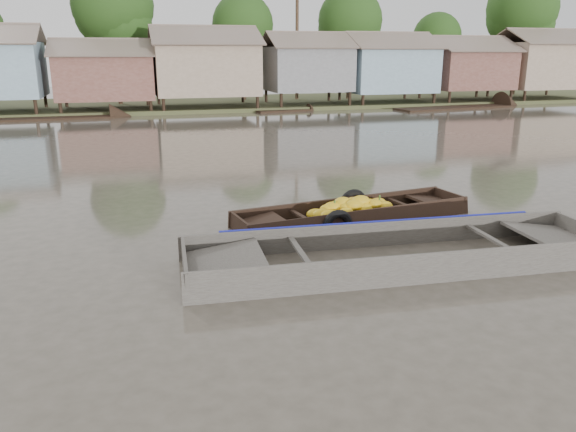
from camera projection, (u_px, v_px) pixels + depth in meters
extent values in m
plane|color=#464136|center=(304.00, 280.00, 9.55)|extent=(120.00, 120.00, 0.00)
cube|color=#384723|center=(165.00, 106.00, 40.00)|extent=(120.00, 12.00, 0.50)
cube|color=brown|center=(105.00, 77.00, 35.15)|extent=(5.80, 4.60, 2.70)
cube|color=brown|center=(102.00, 47.00, 33.49)|extent=(6.20, 2.67, 1.14)
cube|color=brown|center=(103.00, 47.00, 35.79)|extent=(6.20, 2.67, 1.14)
cube|color=gray|center=(205.00, 69.00, 36.68)|extent=(6.50, 5.30, 3.30)
cube|color=brown|center=(207.00, 35.00, 34.77)|extent=(6.90, 3.08, 1.31)
cube|color=brown|center=(201.00, 36.00, 37.41)|extent=(6.90, 3.08, 1.31)
cube|color=slate|center=(307.00, 69.00, 38.55)|extent=(5.40, 4.70, 2.90)
cube|color=brown|center=(313.00, 40.00, 36.84)|extent=(5.80, 2.73, 1.17)
cube|color=brown|center=(302.00, 40.00, 39.18)|extent=(5.80, 2.73, 1.17)
cube|color=#7F9DAF|center=(387.00, 70.00, 40.16)|extent=(6.00, 5.00, 3.10)
cube|color=brown|center=(397.00, 40.00, 38.35)|extent=(6.40, 2.90, 1.24)
cube|color=brown|center=(380.00, 41.00, 40.84)|extent=(6.40, 2.90, 1.24)
cube|color=brown|center=(466.00, 70.00, 41.89)|extent=(5.70, 4.90, 2.80)
cube|color=brown|center=(479.00, 44.00, 40.15)|extent=(6.10, 2.85, 1.21)
cube|color=brown|center=(458.00, 44.00, 42.59)|extent=(6.10, 2.85, 1.21)
cube|color=gray|center=(540.00, 66.00, 43.53)|extent=(6.30, 5.10, 3.40)
cube|color=brown|center=(556.00, 36.00, 41.66)|extent=(6.70, 2.96, 1.26)
cube|color=brown|center=(531.00, 37.00, 44.20)|extent=(6.70, 2.96, 1.26)
cylinder|color=#473323|center=(117.00, 61.00, 38.32)|extent=(0.28, 0.28, 6.30)
sphere|color=#163511|center=(113.00, 5.00, 37.31)|extent=(5.40, 5.40, 5.40)
cylinder|color=#473323|center=(244.00, 67.00, 41.77)|extent=(0.28, 0.28, 5.25)
sphere|color=#163511|center=(243.00, 25.00, 40.92)|extent=(4.50, 4.50, 4.50)
cylinder|color=#473323|center=(349.00, 64.00, 42.91)|extent=(0.28, 0.28, 5.60)
sphere|color=#163511|center=(350.00, 20.00, 42.01)|extent=(4.80, 4.80, 4.80)
cylinder|color=#473323|center=(435.00, 70.00, 46.09)|extent=(0.28, 0.28, 4.55)
sphere|color=#163511|center=(437.00, 37.00, 45.36)|extent=(3.90, 3.90, 3.90)
cylinder|color=#473323|center=(517.00, 57.00, 46.72)|extent=(0.28, 0.28, 6.65)
sphere|color=#163511|center=(522.00, 8.00, 45.65)|extent=(5.70, 5.70, 5.70)
cylinder|color=#473323|center=(297.00, 48.00, 41.97)|extent=(0.24, 0.24, 8.00)
cube|color=black|center=(353.00, 223.00, 12.95)|extent=(5.61, 1.87, 0.08)
cube|color=black|center=(340.00, 208.00, 13.41)|extent=(5.59, 0.99, 0.52)
cube|color=black|center=(367.00, 221.00, 12.37)|extent=(5.59, 0.99, 0.52)
cube|color=black|center=(449.00, 202.00, 13.99)|extent=(0.24, 1.22, 0.49)
cube|color=black|center=(433.00, 201.00, 13.78)|extent=(1.11, 1.19, 0.19)
cube|color=black|center=(240.00, 229.00, 11.79)|extent=(0.24, 1.22, 0.49)
cube|color=black|center=(261.00, 224.00, 11.96)|extent=(1.11, 1.19, 0.19)
cube|color=black|center=(302.00, 217.00, 12.34)|extent=(0.27, 1.18, 0.05)
cube|color=black|center=(401.00, 204.00, 13.39)|extent=(0.27, 1.18, 0.05)
ellipsoid|color=yellow|center=(356.00, 205.00, 13.31)|extent=(0.41, 0.31, 0.23)
ellipsoid|color=yellow|center=(354.00, 205.00, 12.65)|extent=(0.47, 0.36, 0.26)
ellipsoid|color=yellow|center=(327.00, 223.00, 12.26)|extent=(0.39, 0.30, 0.22)
ellipsoid|color=yellow|center=(333.00, 216.00, 12.43)|extent=(0.44, 0.33, 0.25)
ellipsoid|color=yellow|center=(342.00, 206.00, 12.86)|extent=(0.43, 0.33, 0.24)
ellipsoid|color=yellow|center=(346.00, 212.00, 12.47)|extent=(0.38, 0.29, 0.21)
ellipsoid|color=yellow|center=(355.00, 205.00, 13.26)|extent=(0.43, 0.32, 0.24)
ellipsoid|color=yellow|center=(343.00, 206.00, 12.95)|extent=(0.44, 0.33, 0.25)
ellipsoid|color=yellow|center=(342.00, 207.00, 13.01)|extent=(0.40, 0.31, 0.23)
ellipsoid|color=yellow|center=(334.00, 219.00, 12.36)|extent=(0.48, 0.36, 0.27)
ellipsoid|color=yellow|center=(364.00, 208.00, 12.76)|extent=(0.43, 0.33, 0.24)
ellipsoid|color=yellow|center=(378.00, 203.00, 13.36)|extent=(0.48, 0.37, 0.27)
ellipsoid|color=yellow|center=(359.00, 206.00, 12.77)|extent=(0.44, 0.34, 0.25)
ellipsoid|color=yellow|center=(370.00, 205.00, 13.37)|extent=(0.43, 0.33, 0.24)
ellipsoid|color=yellow|center=(343.00, 203.00, 12.75)|extent=(0.47, 0.36, 0.26)
ellipsoid|color=yellow|center=(332.00, 219.00, 12.34)|extent=(0.48, 0.37, 0.27)
ellipsoid|color=yellow|center=(315.00, 214.00, 12.61)|extent=(0.45, 0.34, 0.25)
ellipsoid|color=yellow|center=(353.00, 202.00, 12.90)|extent=(0.38, 0.29, 0.21)
ellipsoid|color=yellow|center=(337.00, 205.00, 12.98)|extent=(0.39, 0.30, 0.22)
ellipsoid|color=yellow|center=(368.00, 204.00, 12.93)|extent=(0.45, 0.35, 0.25)
ellipsoid|color=yellow|center=(384.00, 207.00, 13.03)|extent=(0.45, 0.35, 0.26)
ellipsoid|color=yellow|center=(360.00, 201.00, 12.84)|extent=(0.50, 0.38, 0.28)
ellipsoid|color=yellow|center=(319.00, 219.00, 12.47)|extent=(0.38, 0.29, 0.21)
ellipsoid|color=yellow|center=(329.00, 216.00, 12.40)|extent=(0.49, 0.38, 0.28)
ellipsoid|color=yellow|center=(333.00, 208.00, 12.68)|extent=(0.49, 0.38, 0.28)
ellipsoid|color=yellow|center=(397.00, 212.00, 12.96)|extent=(0.41, 0.31, 0.23)
ellipsoid|color=yellow|center=(328.00, 209.00, 12.64)|extent=(0.42, 0.32, 0.24)
ellipsoid|color=yellow|center=(374.00, 204.00, 12.87)|extent=(0.39, 0.29, 0.22)
ellipsoid|color=yellow|center=(349.00, 205.00, 12.92)|extent=(0.47, 0.36, 0.26)
ellipsoid|color=yellow|center=(365.00, 215.00, 12.62)|extent=(0.40, 0.30, 0.22)
ellipsoid|color=yellow|center=(322.00, 215.00, 12.49)|extent=(0.49, 0.38, 0.28)
ellipsoid|color=yellow|center=(347.00, 207.00, 12.68)|extent=(0.46, 0.35, 0.26)
cylinder|color=#3F6626|center=(335.00, 204.00, 12.61)|extent=(0.04, 0.04, 0.18)
cylinder|color=#3F6626|center=(361.00, 201.00, 12.89)|extent=(0.04, 0.04, 0.18)
cylinder|color=#3F6626|center=(380.00, 199.00, 13.09)|extent=(0.04, 0.04, 0.18)
torus|color=black|center=(353.00, 205.00, 13.64)|extent=(0.79, 0.29, 0.77)
torus|color=black|center=(338.00, 226.00, 11.97)|extent=(0.74, 0.29, 0.72)
cube|color=#3D3833|center=(399.00, 267.00, 10.33)|extent=(7.85, 2.18, 0.08)
cube|color=#3D3833|center=(381.00, 237.00, 11.14)|extent=(7.92, 0.69, 0.63)
cube|color=#3D3833|center=(423.00, 272.00, 9.36)|extent=(7.92, 0.69, 0.63)
cube|color=#3D3833|center=(555.00, 237.00, 10.88)|extent=(1.45, 1.75, 0.25)
cube|color=#3D3833|center=(185.00, 270.00, 9.46)|extent=(0.19, 1.94, 0.60)
cube|color=#3D3833|center=(225.00, 262.00, 9.58)|extent=(1.45, 1.75, 0.25)
cube|color=#3D3833|center=(302.00, 254.00, 9.84)|extent=(0.22, 1.86, 0.05)
cube|color=#3D3833|center=(493.00, 239.00, 10.59)|extent=(0.22, 1.86, 0.05)
cube|color=#665E54|center=(400.00, 265.00, 10.31)|extent=(5.99, 1.90, 0.02)
cube|color=#0E1494|center=(381.00, 224.00, 11.13)|extent=(6.40, 0.51, 0.16)
torus|color=olive|center=(537.00, 258.00, 10.54)|extent=(0.44, 0.44, 0.06)
torus|color=olive|center=(537.00, 256.00, 10.53)|extent=(0.36, 0.36, 0.06)
cube|color=black|center=(285.00, 113.00, 36.29)|extent=(3.85, 1.47, 0.35)
cube|color=black|center=(455.00, 109.00, 38.36)|extent=(9.07, 3.23, 0.35)
cube|color=black|center=(53.00, 120.00, 32.18)|extent=(6.94, 1.83, 0.35)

